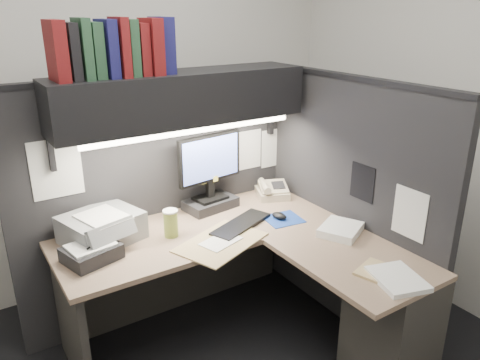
# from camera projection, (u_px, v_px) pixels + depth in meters

# --- Properties ---
(wall_back) EXTENTS (3.50, 0.04, 2.70)m
(wall_back) POSITION_uv_depth(u_px,v_px,m) (120.00, 104.00, 3.33)
(wall_back) COLOR silver
(wall_back) RESTS_ON floor
(wall_right) EXTENTS (0.04, 3.00, 2.70)m
(wall_right) POSITION_uv_depth(u_px,v_px,m) (459.00, 114.00, 3.04)
(wall_right) COLOR silver
(wall_right) RESTS_ON floor
(partition_back) EXTENTS (1.90, 0.06, 1.60)m
(partition_back) POSITION_uv_depth(u_px,v_px,m) (161.00, 201.00, 3.09)
(partition_back) COLOR black
(partition_back) RESTS_ON floor
(partition_right) EXTENTS (0.06, 1.50, 1.60)m
(partition_right) POSITION_uv_depth(u_px,v_px,m) (347.00, 207.00, 2.98)
(partition_right) COLOR black
(partition_right) RESTS_ON floor
(desk) EXTENTS (1.70, 1.53, 0.73)m
(desk) POSITION_uv_depth(u_px,v_px,m) (296.00, 296.00, 2.68)
(desk) COLOR #93785D
(desk) RESTS_ON floor
(overhead_shelf) EXTENTS (1.55, 0.34, 0.30)m
(overhead_shelf) POSITION_uv_depth(u_px,v_px,m) (182.00, 98.00, 2.75)
(overhead_shelf) COLOR black
(overhead_shelf) RESTS_ON partition_back
(task_light_tube) EXTENTS (1.32, 0.04, 0.04)m
(task_light_tube) POSITION_uv_depth(u_px,v_px,m) (194.00, 131.00, 2.70)
(task_light_tube) COLOR white
(task_light_tube) RESTS_ON overhead_shelf
(monitor) EXTENTS (0.47, 0.25, 0.51)m
(monitor) POSITION_uv_depth(u_px,v_px,m) (210.00, 180.00, 3.07)
(monitor) COLOR black
(monitor) RESTS_ON desk
(keyboard) EXTENTS (0.47, 0.31, 0.02)m
(keyboard) POSITION_uv_depth(u_px,v_px,m) (241.00, 224.00, 2.88)
(keyboard) COLOR black
(keyboard) RESTS_ON desk
(mousepad) EXTENTS (0.25, 0.23, 0.00)m
(mousepad) POSITION_uv_depth(u_px,v_px,m) (283.00, 219.00, 2.98)
(mousepad) COLOR navy
(mousepad) RESTS_ON desk
(mouse) EXTENTS (0.09, 0.12, 0.04)m
(mouse) POSITION_uv_depth(u_px,v_px,m) (279.00, 216.00, 2.98)
(mouse) COLOR black
(mouse) RESTS_ON mousepad
(telephone) EXTENTS (0.28, 0.29, 0.09)m
(telephone) POSITION_uv_depth(u_px,v_px,m) (272.00, 191.00, 3.32)
(telephone) COLOR tan
(telephone) RESTS_ON desk
(coffee_cup) EXTENTS (0.09, 0.09, 0.16)m
(coffee_cup) POSITION_uv_depth(u_px,v_px,m) (171.00, 224.00, 2.74)
(coffee_cup) COLOR #A1B046
(coffee_cup) RESTS_ON desk
(printer) EXTENTS (0.48, 0.44, 0.16)m
(printer) POSITION_uv_depth(u_px,v_px,m) (102.00, 227.00, 2.69)
(printer) COLOR gray
(printer) RESTS_ON desk
(notebook_stack) EXTENTS (0.32, 0.29, 0.08)m
(notebook_stack) POSITION_uv_depth(u_px,v_px,m) (92.00, 253.00, 2.49)
(notebook_stack) COLOR black
(notebook_stack) RESTS_ON desk
(open_folder) EXTENTS (0.59, 0.49, 0.01)m
(open_folder) POSITION_uv_depth(u_px,v_px,m) (221.00, 242.00, 2.68)
(open_folder) COLOR tan
(open_folder) RESTS_ON desk
(paper_stack_a) EXTENTS (0.32, 0.30, 0.05)m
(paper_stack_a) POSITION_uv_depth(u_px,v_px,m) (341.00, 230.00, 2.79)
(paper_stack_a) COLOR white
(paper_stack_a) RESTS_ON desk
(paper_stack_b) EXTENTS (0.29, 0.32, 0.03)m
(paper_stack_b) POSITION_uv_depth(u_px,v_px,m) (397.00, 279.00, 2.30)
(paper_stack_b) COLOR white
(paper_stack_b) RESTS_ON desk
(manila_stack) EXTENTS (0.27, 0.31, 0.01)m
(manila_stack) POSITION_uv_depth(u_px,v_px,m) (385.00, 274.00, 2.35)
(manila_stack) COLOR tan
(manila_stack) RESTS_ON desk
(binder_row) EXTENTS (0.65, 0.25, 0.30)m
(binder_row) POSITION_uv_depth(u_px,v_px,m) (115.00, 48.00, 2.46)
(binder_row) COLOR maroon
(binder_row) RESTS_ON overhead_shelf
(pinned_papers) EXTENTS (1.76, 1.31, 0.51)m
(pinned_papers) POSITION_uv_depth(u_px,v_px,m) (241.00, 169.00, 2.91)
(pinned_papers) COLOR white
(pinned_papers) RESTS_ON partition_back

